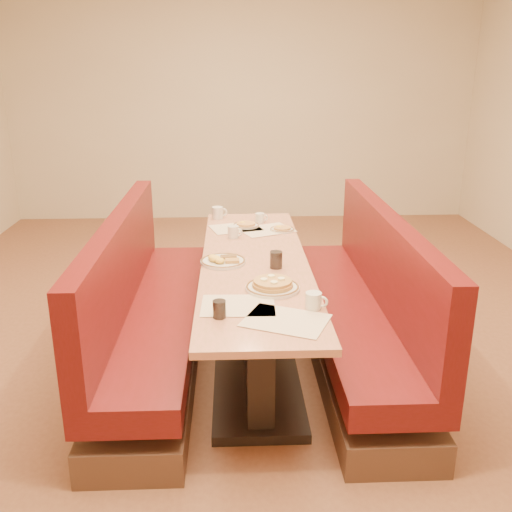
{
  "coord_description": "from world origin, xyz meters",
  "views": [
    {
      "loc": [
        -0.14,
        -3.56,
        1.99
      ],
      "look_at": [
        0.0,
        -0.19,
        0.85
      ],
      "focal_mm": 40.0,
      "sensor_mm": 36.0,
      "label": 1
    }
  ],
  "objects_px": {
    "pancake_plate": "(273,286)",
    "soda_tumbler_mid": "(276,260)",
    "eggs_plate": "(223,261)",
    "coffee_mug_a": "(314,301)",
    "coffee_mug_c": "(260,218)",
    "coffee_mug_d": "(218,213)",
    "soda_tumbler_near": "(219,309)",
    "booth_left": "(147,316)",
    "booth_right": "(361,313)",
    "coffee_mug_b": "(234,232)",
    "diner_table": "(255,313)"
  },
  "relations": [
    {
      "from": "diner_table",
      "to": "coffee_mug_b",
      "type": "height_order",
      "value": "coffee_mug_b"
    },
    {
      "from": "pancake_plate",
      "to": "coffee_mug_c",
      "type": "xyz_separation_m",
      "value": [
        0.0,
        1.46,
        0.02
      ]
    },
    {
      "from": "booth_left",
      "to": "eggs_plate",
      "type": "height_order",
      "value": "booth_left"
    },
    {
      "from": "soda_tumbler_mid",
      "to": "coffee_mug_a",
      "type": "bearing_deg",
      "value": -76.82
    },
    {
      "from": "coffee_mug_a",
      "to": "soda_tumbler_mid",
      "type": "bearing_deg",
      "value": 122.01
    },
    {
      "from": "coffee_mug_b",
      "to": "soda_tumbler_mid",
      "type": "xyz_separation_m",
      "value": [
        0.27,
        -0.68,
        0.01
      ]
    },
    {
      "from": "soda_tumbler_near",
      "to": "coffee_mug_a",
      "type": "bearing_deg",
      "value": 9.96
    },
    {
      "from": "coffee_mug_c",
      "to": "coffee_mug_d",
      "type": "xyz_separation_m",
      "value": [
        -0.35,
        0.15,
        0.01
      ]
    },
    {
      "from": "diner_table",
      "to": "eggs_plate",
      "type": "distance_m",
      "value": 0.45
    },
    {
      "from": "coffee_mug_c",
      "to": "soda_tumbler_near",
      "type": "height_order",
      "value": "soda_tumbler_near"
    },
    {
      "from": "eggs_plate",
      "to": "coffee_mug_a",
      "type": "xyz_separation_m",
      "value": [
        0.5,
        -0.75,
        0.03
      ]
    },
    {
      "from": "coffee_mug_d",
      "to": "soda_tumbler_mid",
      "type": "distance_m",
      "value": 1.3
    },
    {
      "from": "eggs_plate",
      "to": "soda_tumbler_mid",
      "type": "xyz_separation_m",
      "value": [
        0.34,
        -0.1,
        0.04
      ]
    },
    {
      "from": "pancake_plate",
      "to": "coffee_mug_a",
      "type": "distance_m",
      "value": 0.35
    },
    {
      "from": "eggs_plate",
      "to": "coffee_mug_a",
      "type": "bearing_deg",
      "value": -56.68
    },
    {
      "from": "booth_left",
      "to": "coffee_mug_a",
      "type": "distance_m",
      "value": 1.36
    },
    {
      "from": "pancake_plate",
      "to": "soda_tumbler_mid",
      "type": "distance_m",
      "value": 0.37
    },
    {
      "from": "diner_table",
      "to": "eggs_plate",
      "type": "relative_size",
      "value": 8.41
    },
    {
      "from": "pancake_plate",
      "to": "coffee_mug_c",
      "type": "distance_m",
      "value": 1.46
    },
    {
      "from": "coffee_mug_c",
      "to": "soda_tumbler_near",
      "type": "distance_m",
      "value": 1.85
    },
    {
      "from": "diner_table",
      "to": "soda_tumbler_near",
      "type": "xyz_separation_m",
      "value": [
        -0.22,
        -0.88,
        0.42
      ]
    },
    {
      "from": "soda_tumbler_near",
      "to": "coffee_mug_d",
      "type": "bearing_deg",
      "value": 91.38
    },
    {
      "from": "booth_left",
      "to": "coffee_mug_d",
      "type": "bearing_deg",
      "value": 67.0
    },
    {
      "from": "diner_table",
      "to": "coffee_mug_b",
      "type": "relative_size",
      "value": 21.64
    },
    {
      "from": "booth_left",
      "to": "soda_tumbler_near",
      "type": "relative_size",
      "value": 26.56
    },
    {
      "from": "booth_left",
      "to": "pancake_plate",
      "type": "distance_m",
      "value": 1.05
    },
    {
      "from": "booth_left",
      "to": "coffee_mug_b",
      "type": "relative_size",
      "value": 21.64
    },
    {
      "from": "booth_left",
      "to": "coffee_mug_c",
      "type": "height_order",
      "value": "booth_left"
    },
    {
      "from": "diner_table",
      "to": "soda_tumbler_mid",
      "type": "relative_size",
      "value": 22.78
    },
    {
      "from": "soda_tumbler_near",
      "to": "booth_right",
      "type": "bearing_deg",
      "value": 42.77
    },
    {
      "from": "eggs_plate",
      "to": "coffee_mug_a",
      "type": "height_order",
      "value": "coffee_mug_a"
    },
    {
      "from": "coffee_mug_c",
      "to": "soda_tumbler_mid",
      "type": "distance_m",
      "value": 1.09
    },
    {
      "from": "soda_tumbler_near",
      "to": "diner_table",
      "type": "bearing_deg",
      "value": 76.11
    },
    {
      "from": "coffee_mug_c",
      "to": "soda_tumbler_near",
      "type": "relative_size",
      "value": 1.12
    },
    {
      "from": "coffee_mug_c",
      "to": "soda_tumbler_near",
      "type": "bearing_deg",
      "value": -107.46
    },
    {
      "from": "coffee_mug_d",
      "to": "soda_tumbler_near",
      "type": "bearing_deg",
      "value": -105.98
    },
    {
      "from": "coffee_mug_b",
      "to": "eggs_plate",
      "type": "bearing_deg",
      "value": -73.15
    },
    {
      "from": "diner_table",
      "to": "booth_left",
      "type": "height_order",
      "value": "booth_left"
    },
    {
      "from": "eggs_plate",
      "to": "coffee_mug_d",
      "type": "distance_m",
      "value": 1.14
    },
    {
      "from": "coffee_mug_a",
      "to": "soda_tumbler_near",
      "type": "distance_m",
      "value": 0.51
    },
    {
      "from": "booth_right",
      "to": "coffee_mug_a",
      "type": "height_order",
      "value": "booth_right"
    },
    {
      "from": "coffee_mug_a",
      "to": "booth_left",
      "type": "bearing_deg",
      "value": 160.94
    },
    {
      "from": "coffee_mug_a",
      "to": "coffee_mug_b",
      "type": "relative_size",
      "value": 1.04
    },
    {
      "from": "booth_right",
      "to": "soda_tumbler_near",
      "type": "height_order",
      "value": "booth_right"
    },
    {
      "from": "pancake_plate",
      "to": "soda_tumbler_near",
      "type": "distance_m",
      "value": 0.48
    },
    {
      "from": "diner_table",
      "to": "booth_right",
      "type": "distance_m",
      "value": 0.73
    },
    {
      "from": "eggs_plate",
      "to": "soda_tumbler_near",
      "type": "distance_m",
      "value": 0.84
    },
    {
      "from": "coffee_mug_c",
      "to": "eggs_plate",
      "type": "bearing_deg",
      "value": -114.78
    },
    {
      "from": "coffee_mug_a",
      "to": "coffee_mug_d",
      "type": "xyz_separation_m",
      "value": [
        -0.55,
        1.89,
        0.0
      ]
    },
    {
      "from": "booth_right",
      "to": "diner_table",
      "type": "bearing_deg",
      "value": 180.0
    }
  ]
}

